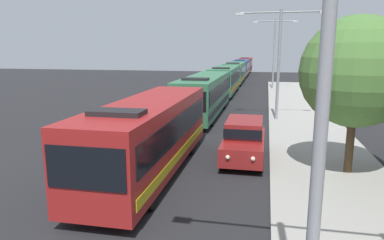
{
  "coord_description": "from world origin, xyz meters",
  "views": [
    {
      "loc": [
        3.3,
        0.02,
        5.13
      ],
      "look_at": [
        -0.21,
        16.74,
        1.66
      ],
      "focal_mm": 33.11,
      "sensor_mm": 36.0,
      "label": 1
    }
  ],
  "objects_px": {
    "bus_fourth_in_line": "(235,72)",
    "streetlamp_far": "(274,47)",
    "streetlamp_mid": "(279,52)",
    "bus_tail_end": "(246,64)",
    "roadside_tree": "(356,72)",
    "white_suv": "(244,138)",
    "streetlamp_near": "(326,64)",
    "bus_middle": "(225,79)",
    "bus_rear": "(241,67)",
    "bus_lead": "(150,133)",
    "bus_second_in_line": "(205,94)"
  },
  "relations": [
    {
      "from": "bus_fourth_in_line",
      "to": "streetlamp_far",
      "type": "bearing_deg",
      "value": -51.85
    },
    {
      "from": "bus_fourth_in_line",
      "to": "streetlamp_mid",
      "type": "relative_size",
      "value": 1.47
    },
    {
      "from": "bus_tail_end",
      "to": "roadside_tree",
      "type": "relative_size",
      "value": 1.77
    },
    {
      "from": "bus_tail_end",
      "to": "white_suv",
      "type": "height_order",
      "value": "bus_tail_end"
    },
    {
      "from": "streetlamp_mid",
      "to": "streetlamp_far",
      "type": "height_order",
      "value": "streetlamp_far"
    },
    {
      "from": "streetlamp_near",
      "to": "streetlamp_far",
      "type": "xyz_separation_m",
      "value": [
        -0.0,
        40.55,
        0.35
      ]
    },
    {
      "from": "bus_middle",
      "to": "streetlamp_mid",
      "type": "relative_size",
      "value": 1.45
    },
    {
      "from": "streetlamp_far",
      "to": "streetlamp_mid",
      "type": "bearing_deg",
      "value": -90.0
    },
    {
      "from": "roadside_tree",
      "to": "streetlamp_mid",
      "type": "bearing_deg",
      "value": 103.81
    },
    {
      "from": "bus_rear",
      "to": "streetlamp_mid",
      "type": "bearing_deg",
      "value": -82.35
    },
    {
      "from": "bus_rear",
      "to": "white_suv",
      "type": "xyz_separation_m",
      "value": [
        3.7,
        -49.62,
        -0.66
      ]
    },
    {
      "from": "bus_middle",
      "to": "white_suv",
      "type": "distance_m",
      "value": 24.02
    },
    {
      "from": "bus_rear",
      "to": "white_suv",
      "type": "height_order",
      "value": "bus_rear"
    },
    {
      "from": "white_suv",
      "to": "streetlamp_near",
      "type": "distance_m",
      "value": 11.65
    },
    {
      "from": "bus_lead",
      "to": "bus_fourth_in_line",
      "type": "relative_size",
      "value": 0.97
    },
    {
      "from": "bus_lead",
      "to": "bus_fourth_in_line",
      "type": "height_order",
      "value": "same"
    },
    {
      "from": "streetlamp_near",
      "to": "bus_lead",
      "type": "bearing_deg",
      "value": 123.11
    },
    {
      "from": "bus_fourth_in_line",
      "to": "streetlamp_near",
      "type": "height_order",
      "value": "streetlamp_near"
    },
    {
      "from": "bus_rear",
      "to": "streetlamp_far",
      "type": "relative_size",
      "value": 1.41
    },
    {
      "from": "streetlamp_far",
      "to": "streetlamp_near",
      "type": "bearing_deg",
      "value": -90.0
    },
    {
      "from": "bus_lead",
      "to": "bus_fourth_in_line",
      "type": "distance_m",
      "value": 39.15
    },
    {
      "from": "bus_fourth_in_line",
      "to": "streetlamp_near",
      "type": "bearing_deg",
      "value": -83.51
    },
    {
      "from": "bus_fourth_in_line",
      "to": "streetlamp_far",
      "type": "height_order",
      "value": "streetlamp_far"
    },
    {
      "from": "bus_lead",
      "to": "streetlamp_mid",
      "type": "bearing_deg",
      "value": 65.77
    },
    {
      "from": "streetlamp_far",
      "to": "bus_rear",
      "type": "bearing_deg",
      "value": 105.17
    },
    {
      "from": "streetlamp_far",
      "to": "white_suv",
      "type": "bearing_deg",
      "value": -93.28
    },
    {
      "from": "bus_rear",
      "to": "streetlamp_mid",
      "type": "height_order",
      "value": "streetlamp_mid"
    },
    {
      "from": "bus_rear",
      "to": "streetlamp_near",
      "type": "height_order",
      "value": "streetlamp_near"
    },
    {
      "from": "bus_fourth_in_line",
      "to": "streetlamp_near",
      "type": "xyz_separation_m",
      "value": [
        5.4,
        -47.42,
        3.23
      ]
    },
    {
      "from": "streetlamp_far",
      "to": "bus_tail_end",
      "type": "bearing_deg",
      "value": 99.18
    },
    {
      "from": "bus_tail_end",
      "to": "white_suv",
      "type": "distance_m",
      "value": 63.21
    },
    {
      "from": "bus_lead",
      "to": "streetlamp_near",
      "type": "height_order",
      "value": "streetlamp_near"
    },
    {
      "from": "bus_tail_end",
      "to": "streetlamp_mid",
      "type": "relative_size",
      "value": 1.47
    },
    {
      "from": "bus_second_in_line",
      "to": "streetlamp_near",
      "type": "height_order",
      "value": "streetlamp_near"
    },
    {
      "from": "bus_lead",
      "to": "bus_tail_end",
      "type": "xyz_separation_m",
      "value": [
        0.0,
        65.66,
        0.0
      ]
    },
    {
      "from": "bus_tail_end",
      "to": "bus_second_in_line",
      "type": "bearing_deg",
      "value": -90.0
    },
    {
      "from": "bus_lead",
      "to": "white_suv",
      "type": "relative_size",
      "value": 2.31
    },
    {
      "from": "bus_second_in_line",
      "to": "white_suv",
      "type": "xyz_separation_m",
      "value": [
        3.7,
        -10.61,
        -0.66
      ]
    },
    {
      "from": "bus_second_in_line",
      "to": "bus_tail_end",
      "type": "relative_size",
      "value": 1.1
    },
    {
      "from": "streetlamp_mid",
      "to": "white_suv",
      "type": "bearing_deg",
      "value": -100.22
    },
    {
      "from": "bus_tail_end",
      "to": "streetlamp_mid",
      "type": "bearing_deg",
      "value": -84.26
    },
    {
      "from": "bus_rear",
      "to": "roadside_tree",
      "type": "bearing_deg",
      "value": -81.04
    },
    {
      "from": "bus_middle",
      "to": "roadside_tree",
      "type": "distance_m",
      "value": 26.33
    },
    {
      "from": "white_suv",
      "to": "roadside_tree",
      "type": "height_order",
      "value": "roadside_tree"
    },
    {
      "from": "white_suv",
      "to": "streetlamp_near",
      "type": "relative_size",
      "value": 0.61
    },
    {
      "from": "streetlamp_far",
      "to": "roadside_tree",
      "type": "xyz_separation_m",
      "value": [
        2.62,
        -30.94,
        -1.04
      ]
    },
    {
      "from": "bus_fourth_in_line",
      "to": "roadside_tree",
      "type": "bearing_deg",
      "value": -78.03
    },
    {
      "from": "bus_rear",
      "to": "bus_tail_end",
      "type": "height_order",
      "value": "same"
    },
    {
      "from": "bus_second_in_line",
      "to": "streetlamp_near",
      "type": "bearing_deg",
      "value": -75.88
    },
    {
      "from": "bus_middle",
      "to": "bus_tail_end",
      "type": "distance_m",
      "value": 39.37
    }
  ]
}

